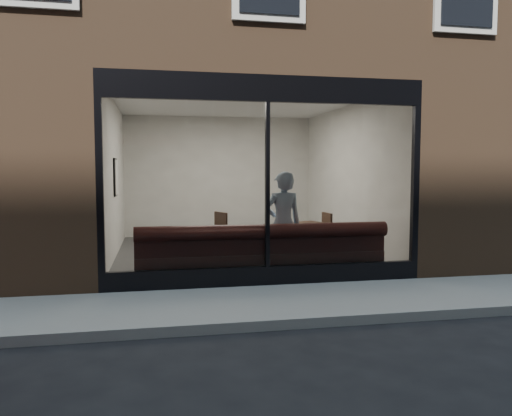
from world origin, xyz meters
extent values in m
plane|color=black|center=(0.00, 0.00, 0.00)|extent=(120.00, 120.00, 0.00)
cube|color=gray|center=(0.00, 1.00, 0.01)|extent=(40.00, 2.00, 0.01)
cube|color=gray|center=(0.00, -0.05, 0.06)|extent=(40.00, 0.10, 0.12)
cube|color=brown|center=(-3.75, 8.00, 1.60)|extent=(2.50, 12.00, 3.20)
cube|color=brown|center=(3.75, 8.00, 1.60)|extent=(2.50, 12.00, 3.20)
cube|color=brown|center=(0.00, 11.00, 1.60)|extent=(5.00, 6.00, 3.20)
plane|color=#2D2D30|center=(0.00, 5.00, 0.02)|extent=(6.00, 6.00, 0.00)
plane|color=white|center=(0.00, 5.00, 3.19)|extent=(6.00, 6.00, 0.00)
plane|color=beige|center=(0.00, 7.99, 1.60)|extent=(5.00, 0.00, 5.00)
plane|color=beige|center=(-2.49, 5.00, 1.60)|extent=(0.00, 6.00, 6.00)
plane|color=beige|center=(2.49, 5.00, 1.60)|extent=(0.00, 6.00, 6.00)
cube|color=black|center=(0.00, 2.05, 0.15)|extent=(5.00, 0.10, 0.30)
cube|color=black|center=(0.00, 2.05, 3.00)|extent=(5.00, 0.10, 0.40)
cube|color=black|center=(0.00, 2.05, 1.55)|extent=(0.06, 0.10, 2.50)
plane|color=white|center=(0.00, 2.02, 1.55)|extent=(4.80, 0.00, 4.80)
cube|color=#351613|center=(0.00, 2.45, 0.23)|extent=(4.00, 0.55, 0.45)
imported|color=#98B2CD|center=(0.42, 2.73, 0.88)|extent=(0.67, 0.46, 1.75)
cube|color=black|center=(-1.16, 3.30, 0.74)|extent=(0.80, 0.80, 0.04)
cube|color=black|center=(1.19, 3.79, 0.74)|extent=(0.87, 0.87, 0.04)
cube|color=black|center=(-0.60, 4.29, 0.24)|extent=(0.59, 0.59, 0.04)
cube|color=black|center=(1.39, 3.81, 0.24)|extent=(0.45, 0.45, 0.04)
cube|color=white|center=(-2.45, 5.05, 1.63)|extent=(0.02, 0.52, 0.70)
camera|label=1|loc=(-1.65, -5.36, 1.78)|focal=35.00mm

